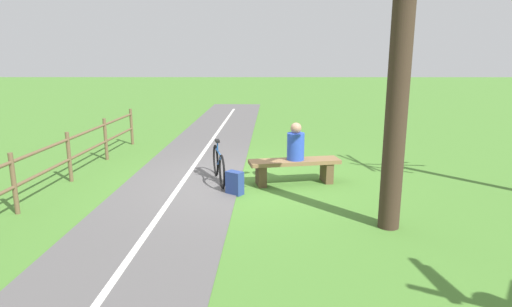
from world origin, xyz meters
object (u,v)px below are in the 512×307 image
at_px(bench, 294,167).
at_px(bicycle, 219,165).
at_px(tree_far_right, 398,89).
at_px(backpack, 235,183).
at_px(person_seated, 296,144).

distance_m(bench, bicycle, 1.58).
distance_m(bicycle, tree_far_right, 4.15).
distance_m(bench, tree_far_right, 3.18).
bearing_deg(backpack, tree_far_right, 146.73).
relative_size(person_seated, tree_far_right, 0.17).
bearing_deg(tree_far_right, bicycle, -40.82).
distance_m(bench, person_seated, 0.48).
height_order(person_seated, bicycle, person_seated).
distance_m(backpack, tree_far_right, 3.51).
bearing_deg(bicycle, backpack, 11.68).
relative_size(backpack, tree_far_right, 0.10).
relative_size(bench, person_seated, 2.50).
height_order(person_seated, tree_far_right, tree_far_right).
bearing_deg(person_seated, backpack, 19.64).
height_order(bench, backpack, bench).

